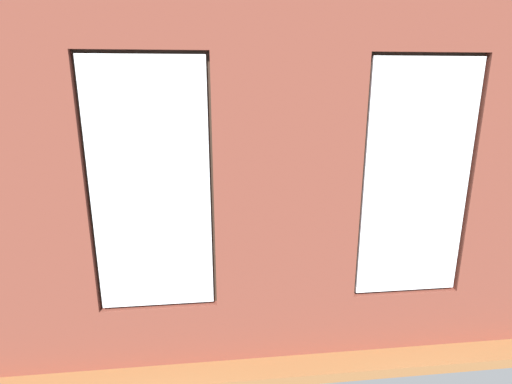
# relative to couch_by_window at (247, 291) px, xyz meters

# --- Properties ---
(ground_plane) EXTENTS (6.87, 6.31, 0.10)m
(ground_plane) POSITION_rel_couch_by_window_xyz_m (-0.32, -2.12, -0.38)
(ground_plane) COLOR brown
(brick_wall_with_windows) EXTENTS (6.27, 0.30, 3.33)m
(brick_wall_with_windows) POSITION_rel_couch_by_window_xyz_m (-0.32, 0.65, 1.30)
(brick_wall_with_windows) COLOR brown
(brick_wall_with_windows) RESTS_ON ground_plane
(white_wall_right) EXTENTS (0.10, 5.31, 3.33)m
(white_wall_right) POSITION_rel_couch_by_window_xyz_m (2.76, -1.92, 1.33)
(white_wall_right) COLOR silver
(white_wall_right) RESTS_ON ground_plane
(couch_by_window) EXTENTS (1.92, 0.87, 0.80)m
(couch_by_window) POSITION_rel_couch_by_window_xyz_m (0.00, 0.00, 0.00)
(couch_by_window) COLOR black
(couch_by_window) RESTS_ON ground_plane
(couch_left) EXTENTS (0.96, 1.96, 0.80)m
(couch_left) POSITION_rel_couch_by_window_xyz_m (-2.75, -1.72, 0.00)
(couch_left) COLOR black
(couch_left) RESTS_ON ground_plane
(coffee_table) EXTENTS (1.48, 0.79, 0.41)m
(coffee_table) POSITION_rel_couch_by_window_xyz_m (-0.26, -2.17, 0.04)
(coffee_table) COLOR tan
(coffee_table) RESTS_ON ground_plane
(cup_ceramic) EXTENTS (0.08, 0.08, 0.09)m
(cup_ceramic) POSITION_rel_couch_by_window_xyz_m (0.19, -2.06, 0.13)
(cup_ceramic) COLOR silver
(cup_ceramic) RESTS_ON coffee_table
(candle_jar) EXTENTS (0.08, 0.08, 0.10)m
(candle_jar) POSITION_rel_couch_by_window_xyz_m (-0.26, -2.17, 0.13)
(candle_jar) COLOR #B7333D
(candle_jar) RESTS_ON coffee_table
(remote_silver) EXTENTS (0.16, 0.15, 0.02)m
(remote_silver) POSITION_rel_couch_by_window_xyz_m (-0.37, -2.06, 0.10)
(remote_silver) COLOR #B2B2B7
(remote_silver) RESTS_ON coffee_table
(remote_gray) EXTENTS (0.17, 0.12, 0.02)m
(remote_gray) POSITION_rel_couch_by_window_xyz_m (-0.07, -2.27, 0.10)
(remote_gray) COLOR #59595B
(remote_gray) RESTS_ON coffee_table
(remote_black) EXTENTS (0.17, 0.07, 0.02)m
(remote_black) POSITION_rel_couch_by_window_xyz_m (-0.66, -2.31, 0.10)
(remote_black) COLOR black
(remote_black) RESTS_ON coffee_table
(media_console) EXTENTS (0.93, 0.42, 0.59)m
(media_console) POSITION_rel_couch_by_window_xyz_m (2.46, -1.84, -0.03)
(media_console) COLOR black
(media_console) RESTS_ON ground_plane
(tv_flatscreen) EXTENTS (1.18, 0.20, 0.82)m
(tv_flatscreen) POSITION_rel_couch_by_window_xyz_m (2.46, -1.84, 0.67)
(tv_flatscreen) COLOR black
(tv_flatscreen) RESTS_ON media_console
(papasan_chair) EXTENTS (1.17, 1.17, 0.72)m
(papasan_chair) POSITION_rel_couch_by_window_xyz_m (0.49, -4.16, 0.12)
(papasan_chair) COLOR olive
(papasan_chair) RESTS_ON ground_plane
(potted_plant_beside_window_right) EXTENTS (0.99, 0.96, 1.58)m
(potted_plant_beside_window_right) POSITION_rel_couch_by_window_xyz_m (2.07, 0.10, 0.41)
(potted_plant_beside_window_right) COLOR gray
(potted_plant_beside_window_right) RESTS_ON ground_plane
(potted_plant_mid_room_small) EXTENTS (0.34, 0.34, 0.58)m
(potted_plant_mid_room_small) POSITION_rel_couch_by_window_xyz_m (-1.36, -3.24, 0.04)
(potted_plant_mid_room_small) COLOR brown
(potted_plant_mid_room_small) RESTS_ON ground_plane
(potted_plant_corner_near_left) EXTENTS (0.79, 0.82, 1.18)m
(potted_plant_corner_near_left) POSITION_rel_couch_by_window_xyz_m (-2.89, -4.28, 0.24)
(potted_plant_corner_near_left) COLOR beige
(potted_plant_corner_near_left) RESTS_ON ground_plane
(potted_plant_by_left_couch) EXTENTS (0.34, 0.34, 0.57)m
(potted_plant_by_left_couch) POSITION_rel_couch_by_window_xyz_m (-2.35, -3.13, 0.06)
(potted_plant_by_left_couch) COLOR beige
(potted_plant_by_left_couch) RESTS_ON ground_plane
(potted_plant_between_couches) EXTENTS (0.54, 0.54, 0.92)m
(potted_plant_between_couches) POSITION_rel_couch_by_window_xyz_m (-1.41, -0.05, 0.25)
(potted_plant_between_couches) COLOR #9E5638
(potted_plant_between_couches) RESTS_ON ground_plane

